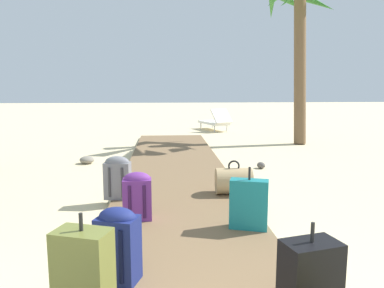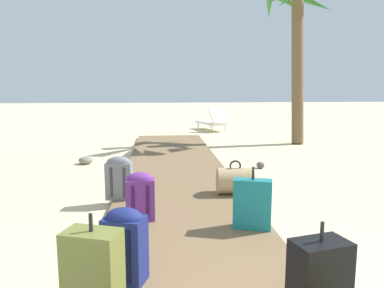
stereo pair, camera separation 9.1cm
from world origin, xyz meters
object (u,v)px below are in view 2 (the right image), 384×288
at_px(suitcase_teal, 252,204).
at_px(lounge_chair, 213,121).
at_px(suitcase_black, 319,283).
at_px(duffel_bag_tan, 235,181).
at_px(suitcase_olive, 93,280).
at_px(palm_tree_far_right, 297,13).
at_px(backpack_navy, 125,243).
at_px(backpack_purple, 140,195).
at_px(backpack_grey, 119,177).

height_order(suitcase_teal, lounge_chair, lounge_chair).
bearing_deg(suitcase_teal, suitcase_black, -89.39).
bearing_deg(lounge_chair, suitcase_black, -94.69).
distance_m(duffel_bag_tan, suitcase_teal, 1.29).
bearing_deg(lounge_chair, suitcase_olive, -101.89).
relative_size(suitcase_teal, palm_tree_far_right, 0.15).
bearing_deg(palm_tree_far_right, suitcase_olive, -117.33).
bearing_deg(suitcase_olive, duffel_bag_tan, 62.67).
bearing_deg(backpack_navy, palm_tree_far_right, 61.85).
relative_size(suitcase_black, lounge_chair, 0.40).
xyz_separation_m(backpack_purple, backpack_grey, (-0.32, 0.81, 0.02)).
relative_size(suitcase_teal, backpack_grey, 1.15).
relative_size(backpack_purple, suitcase_olive, 0.74).
relative_size(backpack_navy, lounge_chair, 0.35).
bearing_deg(suitcase_teal, suitcase_olive, -132.00).
relative_size(backpack_navy, duffel_bag_tan, 1.16).
relative_size(suitcase_olive, suitcase_black, 1.09).
bearing_deg(suitcase_teal, backpack_purple, 162.97).
bearing_deg(suitcase_olive, backpack_grey, 92.61).
distance_m(suitcase_olive, palm_tree_far_right, 9.41).
xyz_separation_m(backpack_navy, duffel_bag_tan, (1.31, 2.27, -0.13)).
height_order(backpack_purple, backpack_grey, backpack_grey).
distance_m(backpack_grey, lounge_chair, 8.54).
bearing_deg(backpack_navy, backpack_purple, 87.85).
height_order(suitcase_olive, backpack_navy, suitcase_olive).
height_order(backpack_grey, lounge_chair, lounge_chair).
xyz_separation_m(suitcase_olive, backpack_navy, (0.14, 0.54, -0.01)).
distance_m(backpack_purple, duffel_bag_tan, 1.56).
bearing_deg(lounge_chair, backpack_grey, -106.42).
distance_m(backpack_navy, lounge_chair, 10.57).
bearing_deg(duffel_bag_tan, suitcase_black, -91.20).
xyz_separation_m(backpack_grey, lounge_chair, (2.41, 8.19, -0.05)).
bearing_deg(backpack_grey, backpack_purple, -68.58).
bearing_deg(backpack_navy, lounge_chair, 78.27).
bearing_deg(backpack_purple, backpack_navy, -92.15).
height_order(backpack_purple, suitcase_olive, suitcase_olive).
height_order(suitcase_olive, suitcase_teal, suitcase_olive).
relative_size(backpack_purple, backpack_grey, 0.95).
bearing_deg(lounge_chair, backpack_purple, -103.12).
distance_m(duffel_bag_tan, lounge_chair, 8.12).
bearing_deg(suitcase_olive, lounge_chair, 78.11).
bearing_deg(suitcase_black, lounge_chair, 85.31).
xyz_separation_m(palm_tree_far_right, lounge_chair, (-1.79, 2.98, -3.14)).
distance_m(suitcase_olive, backpack_grey, 2.70).
height_order(backpack_grey, palm_tree_far_right, palm_tree_far_right).
distance_m(backpack_purple, backpack_grey, 0.87).
height_order(backpack_purple, duffel_bag_tan, backpack_purple).
height_order(backpack_navy, backpack_grey, backpack_navy).
height_order(backpack_purple, lounge_chair, lounge_chair).
bearing_deg(duffel_bag_tan, backpack_grey, -175.78).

